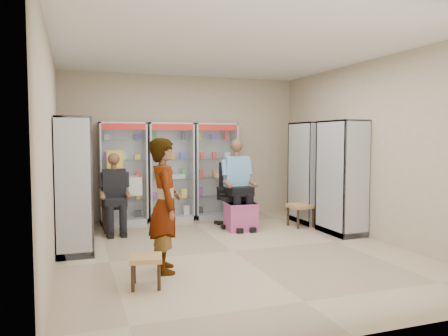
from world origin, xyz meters
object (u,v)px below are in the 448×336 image
object	(u,v)px
cabinet_left_near	(74,185)
pink_trunk	(241,216)
cabinet_left_far	(74,179)
standing_man	(165,205)
woven_stool_b	(146,271)
woven_stool_a	(301,215)
cabinet_right_near	(341,177)
cabinet_back_left	(123,173)
seated_shopkeeper	(236,186)
cabinet_right_far	(309,173)
cabinet_back_right	(215,171)
wooden_chair	(114,206)
cabinet_back_mid	(170,172)
office_chair	(235,194)

from	to	relation	value
cabinet_left_near	pink_trunk	size ratio (longest dim) A/B	3.82
pink_trunk	cabinet_left_far	bearing A→B (deg)	171.25
cabinet_left_far	standing_man	size ratio (longest dim) A/B	1.18
pink_trunk	woven_stool_b	xyz separation A→B (m)	(-2.14, -2.51, -0.07)
cabinet_left_near	woven_stool_a	world-z (taller)	cabinet_left_near
cabinet_right_near	woven_stool_a	xyz separation A→B (m)	(-0.37, 0.77, -0.79)
cabinet_back_left	cabinet_left_near	distance (m)	2.23
woven_stool_b	seated_shopkeeper	bearing A→B (deg)	52.45
cabinet_right_far	cabinet_right_near	distance (m)	1.10
cabinet_back_right	seated_shopkeeper	xyz separation A→B (m)	(0.08, -1.07, -0.22)
wooden_chair	seated_shopkeeper	xyz separation A→B (m)	(2.23, -0.34, 0.31)
cabinet_back_mid	seated_shopkeeper	xyz separation A→B (m)	(1.03, -1.07, -0.22)
woven_stool_a	pink_trunk	bearing A→B (deg)	175.84
cabinet_back_right	cabinet_right_far	world-z (taller)	same
wooden_chair	woven_stool_a	world-z (taller)	wooden_chair
cabinet_back_left	cabinet_back_right	xyz separation A→B (m)	(1.90, 0.00, 0.00)
office_chair	wooden_chair	bearing A→B (deg)	174.80
cabinet_back_mid	cabinet_back_right	bearing A→B (deg)	0.00
office_chair	woven_stool_b	world-z (taller)	office_chair
pink_trunk	woven_stool_b	distance (m)	3.30
cabinet_left_far	standing_man	bearing A→B (deg)	23.81
cabinet_right_near	cabinet_left_far	size ratio (longest dim) A/B	1.00
cabinet_left_far	seated_shopkeeper	size ratio (longest dim) A/B	1.28
cabinet_back_mid	wooden_chair	size ratio (longest dim) A/B	2.13
cabinet_right_far	cabinet_back_right	bearing A→B (deg)	55.27
woven_stool_b	office_chair	bearing A→B (deg)	52.94
cabinet_left_far	cabinet_back_left	bearing A→B (deg)	135.00
cabinet_left_far	wooden_chair	size ratio (longest dim) A/B	2.13
cabinet_back_mid	cabinet_right_near	bearing A→B (deg)	-40.84
cabinet_left_near	woven_stool_b	bearing A→B (deg)	21.99
cabinet_right_near	cabinet_back_left	bearing A→B (deg)	57.72
wooden_chair	seated_shopkeeper	size ratio (longest dim) A/B	0.60
cabinet_back_left	cabinet_back_right	world-z (taller)	same
cabinet_back_left	cabinet_back_right	distance (m)	1.90
cabinet_back_left	seated_shopkeeper	world-z (taller)	cabinet_back_left
cabinet_back_mid	cabinet_right_near	xyz separation A→B (m)	(2.58, -2.23, 0.00)
cabinet_back_right	pink_trunk	xyz separation A→B (m)	(0.06, -1.37, -0.75)
cabinet_right_near	cabinet_left_far	distance (m)	4.65
cabinet_back_left	woven_stool_b	distance (m)	3.98
cabinet_back_left	woven_stool_b	size ratio (longest dim) A/B	5.58
office_chair	seated_shopkeeper	bearing A→B (deg)	-87.75
cabinet_left_far	office_chair	distance (m)	2.94
wooden_chair	office_chair	world-z (taller)	office_chair
woven_stool_a	standing_man	world-z (taller)	standing_man
cabinet_right_far	woven_stool_a	size ratio (longest dim) A/B	4.66
cabinet_back_right	woven_stool_a	world-z (taller)	cabinet_back_right
cabinet_back_mid	wooden_chair	distance (m)	1.50
cabinet_back_right	office_chair	world-z (taller)	cabinet_back_right
cabinet_left_far	seated_shopkeeper	xyz separation A→B (m)	(2.91, -0.14, -0.22)
pink_trunk	cabinet_right_far	bearing A→B (deg)	8.86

